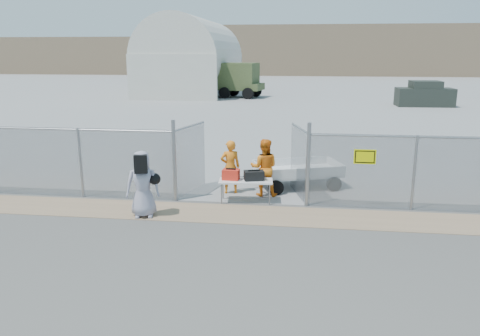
# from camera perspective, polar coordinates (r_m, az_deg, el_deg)

# --- Properties ---
(ground) EXTENTS (160.00, 160.00, 0.00)m
(ground) POSITION_cam_1_polar(r_m,az_deg,el_deg) (12.35, -1.19, -7.21)
(ground) COLOR #3E3E3E
(tarmac_inside) EXTENTS (160.00, 80.00, 0.01)m
(tarmac_inside) POSITION_cam_1_polar(r_m,az_deg,el_deg) (53.60, 5.50, 9.26)
(tarmac_inside) COLOR gray
(tarmac_inside) RESTS_ON ground
(dirt_strip) EXTENTS (44.00, 1.60, 0.01)m
(dirt_strip) POSITION_cam_1_polar(r_m,az_deg,el_deg) (13.28, -0.55, -5.63)
(dirt_strip) COLOR #94795B
(dirt_strip) RESTS_ON ground
(distant_hills) EXTENTS (140.00, 6.00, 9.00)m
(distant_hills) POSITION_cam_1_polar(r_m,az_deg,el_deg) (89.44, 9.68, 13.94)
(distant_hills) COLOR #7F684F
(distant_hills) RESTS_ON ground
(chain_link_fence) EXTENTS (40.00, 0.20, 2.20)m
(chain_link_fence) POSITION_cam_1_polar(r_m,az_deg,el_deg) (13.91, 0.00, 0.00)
(chain_link_fence) COLOR gray
(chain_link_fence) RESTS_ON ground
(quonset_hangar) EXTENTS (9.00, 18.00, 8.00)m
(quonset_hangar) POSITION_cam_1_polar(r_m,az_deg,el_deg) (52.70, -5.71, 13.52)
(quonset_hangar) COLOR beige
(quonset_hangar) RESTS_ON ground
(folding_table) EXTENTS (1.67, 0.81, 0.69)m
(folding_table) POSITION_cam_1_polar(r_m,az_deg,el_deg) (14.24, 0.71, -2.83)
(folding_table) COLOR silver
(folding_table) RESTS_ON ground
(orange_bag) EXTENTS (0.52, 0.37, 0.31)m
(orange_bag) POSITION_cam_1_polar(r_m,az_deg,el_deg) (14.18, -1.12, -0.80)
(orange_bag) COLOR red
(orange_bag) RESTS_ON folding_table
(black_duffel) EXTENTS (0.66, 0.49, 0.29)m
(black_duffel) POSITION_cam_1_polar(r_m,az_deg,el_deg) (14.13, 1.72, -0.92)
(black_duffel) COLOR black
(black_duffel) RESTS_ON folding_table
(security_worker_left) EXTENTS (0.73, 0.58, 1.74)m
(security_worker_left) POSITION_cam_1_polar(r_m,az_deg,el_deg) (14.98, -1.19, 0.13)
(security_worker_left) COLOR orange
(security_worker_left) RESTS_ON ground
(security_worker_right) EXTENTS (0.90, 0.70, 1.83)m
(security_worker_right) POSITION_cam_1_polar(r_m,az_deg,el_deg) (14.75, 2.95, 0.06)
(security_worker_right) COLOR orange
(security_worker_right) RESTS_ON ground
(visitor) EXTENTS (1.03, 0.79, 1.87)m
(visitor) POSITION_cam_1_polar(r_m,az_deg,el_deg) (13.11, -11.79, -1.94)
(visitor) COLOR #9794A7
(visitor) RESTS_ON ground
(utility_trailer) EXTENTS (4.05, 2.98, 0.88)m
(utility_trailer) POSITION_cam_1_polar(r_m,az_deg,el_deg) (15.95, 7.03, -0.71)
(utility_trailer) COLOR silver
(utility_trailer) RESTS_ON ground
(military_truck) EXTENTS (7.38, 3.93, 3.34)m
(military_truck) POSITION_cam_1_polar(r_m,az_deg,el_deg) (46.85, -1.58, 10.67)
(military_truck) COLOR #48562E
(military_truck) RESTS_ON ground
(parked_vehicle_near) EXTENTS (4.54, 2.15, 2.03)m
(parked_vehicle_near) POSITION_cam_1_polar(r_m,az_deg,el_deg) (41.90, 21.59, 8.39)
(parked_vehicle_near) COLOR #272D27
(parked_vehicle_near) RESTS_ON ground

